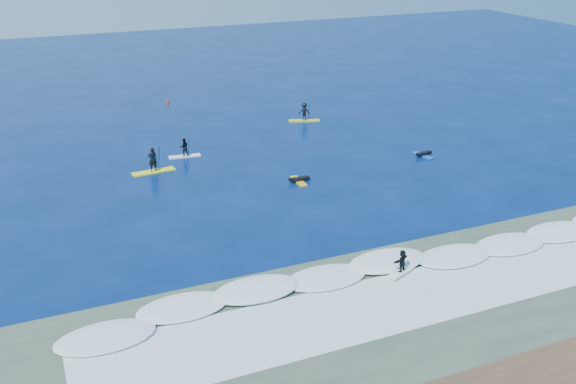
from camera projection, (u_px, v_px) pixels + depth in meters
name	position (u px, v px, depth m)	size (l,w,h in m)	color
ground	(304.00, 205.00, 44.57)	(160.00, 160.00, 0.00)	#031A41
shallow_water	(416.00, 309.00, 32.71)	(90.00, 13.00, 0.01)	#374B3C
breaking_wave	(377.00, 272.00, 36.10)	(40.00, 6.00, 0.30)	white
whitewater	(406.00, 299.00, 33.56)	(34.00, 5.00, 0.02)	silver
sup_paddler_left	(153.00, 163.00, 50.06)	(3.41, 1.12, 2.35)	#F6F51A
sup_paddler_center	(184.00, 149.00, 53.31)	(2.69, 0.92, 1.85)	white
sup_paddler_right	(304.00, 113.00, 62.71)	(3.08, 1.66, 2.11)	#CACF16
prone_paddler_near	(299.00, 180.00, 48.44)	(1.71, 2.16, 0.45)	yellow
prone_paddler_far	(423.00, 154.00, 53.69)	(1.65, 2.14, 0.43)	#174EB3
wave_surfer	(402.00, 262.00, 35.52)	(1.98, 1.25, 1.40)	white
marker_buoy	(167.00, 102.00, 68.63)	(0.27, 0.27, 0.65)	red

